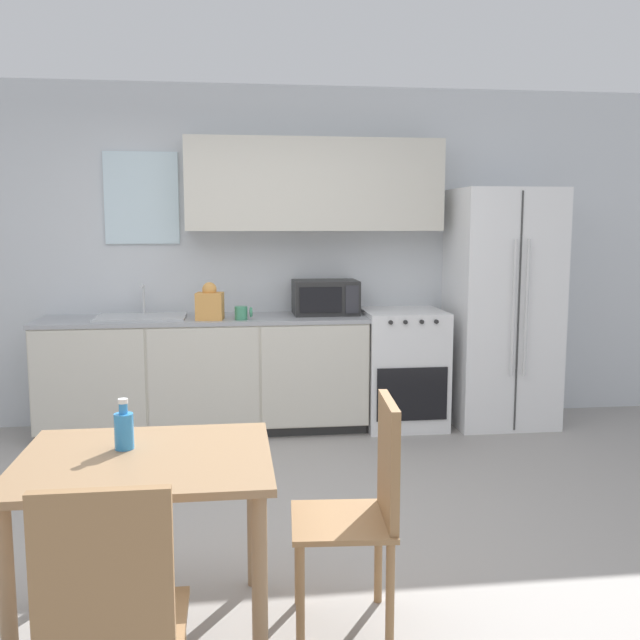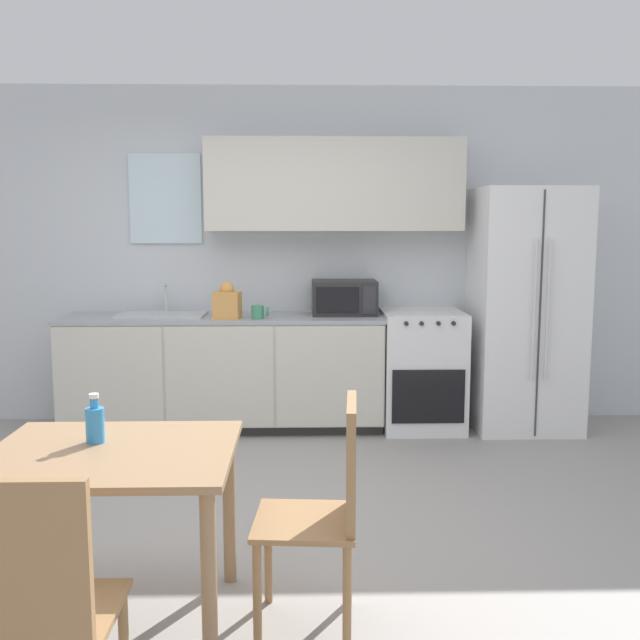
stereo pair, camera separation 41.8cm
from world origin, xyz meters
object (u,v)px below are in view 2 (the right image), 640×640
Objects in this scene: dining_chair_near at (37,602)px; drink_bottle at (95,423)px; oven_range at (422,370)px; coffee_mug at (259,312)px; refrigerator at (526,310)px; microwave at (344,297)px; dining_chair_side at (330,498)px; dining_table at (112,478)px.

drink_bottle is at bearing 94.88° from dining_chair_near.
coffee_mug is (-1.27, -0.15, 0.48)m from oven_range.
coffee_mug is (-2.08, -0.13, 0.01)m from refrigerator.
coffee_mug is 3.48m from dining_chair_near.
microwave is at bearing 175.15° from refrigerator.
oven_range is 1.00× the size of dining_chair_side.
dining_table is at bearing -110.54° from microwave.
coffee_mug is 2.59m from drink_bottle.
refrigerator reaches higher than microwave.
dining_chair_side is (0.44, -2.67, -0.41)m from coffee_mug.
oven_range is 1.37m from coffee_mug.
dining_chair_side is at bearing -106.52° from oven_range.
coffee_mug is 0.14× the size of dining_table.
dining_table is 0.79m from dining_chair_near.
coffee_mug reaches higher than drink_bottle.
microwave is at bearing 69.46° from dining_table.
dining_chair_near is (-1.70, -3.57, 0.07)m from oven_range.
dining_chair_near is (-2.51, -3.55, -0.41)m from refrigerator.
oven_range is 1.00× the size of dining_chair_near.
oven_range is 0.84m from microwave.
dining_table is (-2.50, -2.77, -0.33)m from refrigerator.
microwave is at bearing 73.24° from dining_chair_near.
dining_chair_side reaches higher than dining_table.
oven_range is 0.93m from refrigerator.
microwave is at bearing 20.57° from coffee_mug.
refrigerator is at bearing 3.54° from coffee_mug.
coffee_mug is at bearing 80.96° from dining_table.
refrigerator is at bearing -26.02° from dining_chair_side.
dining_chair_side is 0.99m from drink_bottle.
dining_chair_near is at bearing -84.92° from drink_bottle.
microwave is 0.71m from coffee_mug.
microwave reaches higher than dining_chair_side.
drink_bottle reaches higher than dining_chair_side.
microwave is 3.86m from dining_chair_near.
microwave reaches higher than coffee_mug.
refrigerator is 1.97× the size of dining_table.
oven_range is 0.49× the size of refrigerator.
refrigerator is 3.72m from drink_bottle.
microwave is 0.55× the size of dining_chair_near.
drink_bottle is (-1.17, -2.79, -0.22)m from microwave.
microwave reaches higher than dining_table.
refrigerator is at bearing -1.57° from oven_range.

